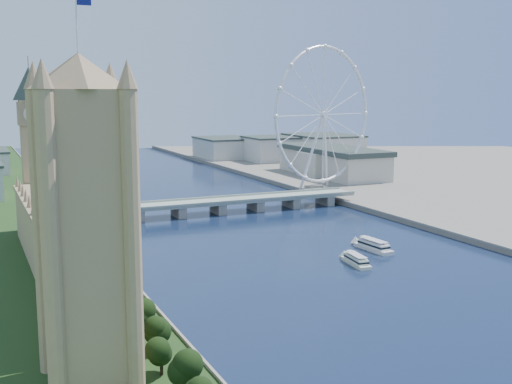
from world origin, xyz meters
TOP-DOWN VIEW (x-y plane):
  - tree_row at (-113.00, 58.00)m, footprint 8.25×184.25m
  - victoria_tower at (-135.00, 55.00)m, footprint 28.16×28.16m
  - parliament_range at (-128.00, 170.00)m, footprint 24.00×200.00m
  - big_ben at (-128.00, 278.00)m, footprint 20.02×20.02m
  - westminster_bridge at (0.00, 300.00)m, footprint 220.00×22.00m
  - london_eye at (119.98, 355.08)m, footprint 113.60×39.12m
  - county_hall at (175.00, 430.00)m, footprint 54.00×144.00m
  - city_skyline at (39.22, 560.08)m, footprint 505.00×280.00m
  - tour_boat_near at (14.22, 139.50)m, footprint 10.16×27.43m
  - tour_boat_far at (39.71, 160.81)m, footprint 9.89×30.73m

SIDE VIEW (x-z plane):
  - county_hall at x=175.00m, z-range -17.50..17.50m
  - tour_boat_near at x=14.22m, z-range -2.94..2.94m
  - tour_boat_far at x=39.71m, z-range -3.34..3.34m
  - westminster_bridge at x=0.00m, z-range 1.88..11.38m
  - tree_row at x=-113.00m, z-range -1.13..20.39m
  - city_skyline at x=39.22m, z-range 0.96..32.96m
  - parliament_range at x=-128.00m, z-range -16.52..53.48m
  - victoria_tower at x=-135.00m, z-range -1.51..110.49m
  - big_ben at x=-128.00m, z-range 11.57..121.57m
  - london_eye at x=119.98m, z-range 5.37..129.67m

